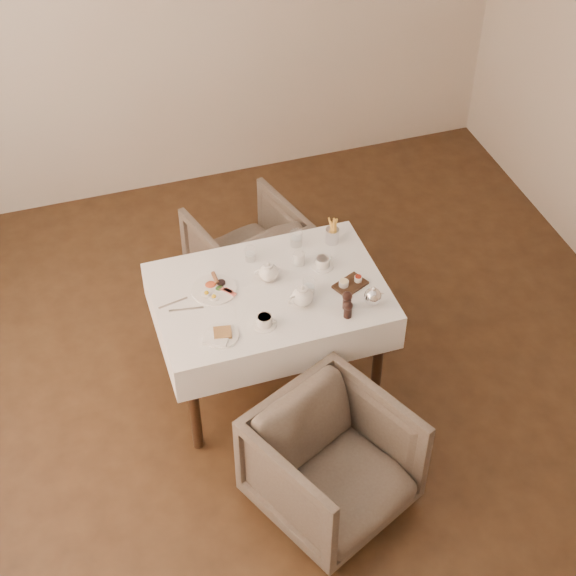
% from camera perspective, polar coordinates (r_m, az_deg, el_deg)
% --- Properties ---
extents(table, '(1.28, 0.88, 0.75)m').
position_cam_1_polar(table, '(4.97, -1.19, -1.11)').
color(table, black).
rests_on(table, ground).
extents(armchair_near, '(0.95, 0.96, 0.67)m').
position_cam_1_polar(armchair_near, '(4.64, 2.90, -11.29)').
color(armchair_near, '#4F433A').
rests_on(armchair_near, ground).
extents(armchair_far, '(0.80, 0.82, 0.61)m').
position_cam_1_polar(armchair_far, '(5.85, -2.66, 2.44)').
color(armchair_far, '#4F433A').
rests_on(armchair_far, ground).
extents(breakfast_plate, '(0.25, 0.25, 0.03)m').
position_cam_1_polar(breakfast_plate, '(4.90, -4.79, -0.05)').
color(breakfast_plate, white).
rests_on(breakfast_plate, table).
extents(side_plate, '(0.20, 0.19, 0.02)m').
position_cam_1_polar(side_plate, '(4.64, -4.41, -3.13)').
color(side_plate, white).
rests_on(side_plate, table).
extents(teapot_centre, '(0.17, 0.14, 0.13)m').
position_cam_1_polar(teapot_centre, '(4.91, -1.28, 1.10)').
color(teapot_centre, white).
rests_on(teapot_centre, table).
extents(teapot_front, '(0.19, 0.16, 0.13)m').
position_cam_1_polar(teapot_front, '(4.76, 0.93, -0.47)').
color(teapot_front, white).
rests_on(teapot_front, table).
extents(creamer, '(0.08, 0.08, 0.08)m').
position_cam_1_polar(creamer, '(5.03, 0.71, 1.94)').
color(creamer, white).
rests_on(creamer, table).
extents(teacup_near, '(0.13, 0.13, 0.06)m').
position_cam_1_polar(teacup_near, '(4.67, -1.52, -2.16)').
color(teacup_near, white).
rests_on(teacup_near, table).
extents(teacup_far, '(0.13, 0.13, 0.06)m').
position_cam_1_polar(teacup_far, '(5.02, 2.26, 1.65)').
color(teacup_far, white).
rests_on(teacup_far, table).
extents(glass_left, '(0.08, 0.08, 0.09)m').
position_cam_1_polar(glass_left, '(5.06, -2.45, 2.21)').
color(glass_left, silver).
rests_on(glass_left, table).
extents(glass_mid, '(0.09, 0.09, 0.09)m').
position_cam_1_polar(glass_mid, '(4.84, 1.35, 0.08)').
color(glass_mid, silver).
rests_on(glass_mid, table).
extents(glass_right, '(0.09, 0.09, 0.10)m').
position_cam_1_polar(glass_right, '(5.15, 0.54, 3.24)').
color(glass_right, silver).
rests_on(glass_right, table).
extents(condiment_board, '(0.21, 0.18, 0.05)m').
position_cam_1_polar(condiment_board, '(4.92, 4.03, 0.27)').
color(condiment_board, black).
rests_on(condiment_board, table).
extents(pepper_mill_left, '(0.07, 0.07, 0.11)m').
position_cam_1_polar(pepper_mill_left, '(4.71, 3.89, -1.38)').
color(pepper_mill_left, black).
rests_on(pepper_mill_left, table).
extents(pepper_mill_right, '(0.07, 0.07, 0.11)m').
position_cam_1_polar(pepper_mill_right, '(4.76, 3.84, -0.78)').
color(pepper_mill_right, black).
rests_on(pepper_mill_right, table).
extents(silver_pot, '(0.13, 0.11, 0.13)m').
position_cam_1_polar(silver_pot, '(4.79, 5.51, -0.49)').
color(silver_pot, white).
rests_on(silver_pot, table).
extents(fries_cup, '(0.08, 0.08, 0.17)m').
position_cam_1_polar(fries_cup, '(5.16, 2.89, 3.63)').
color(fries_cup, silver).
rests_on(fries_cup, table).
extents(cutlery_fork, '(0.17, 0.05, 0.00)m').
position_cam_1_polar(cutlery_fork, '(4.85, -7.44, -0.97)').
color(cutlery_fork, silver).
rests_on(cutlery_fork, table).
extents(cutlery_knife, '(0.19, 0.04, 0.00)m').
position_cam_1_polar(cutlery_knife, '(4.81, -6.60, -1.38)').
color(cutlery_knife, silver).
rests_on(cutlery_knife, table).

